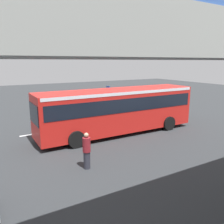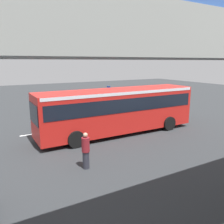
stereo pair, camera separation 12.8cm
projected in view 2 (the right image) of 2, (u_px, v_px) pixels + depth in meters
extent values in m
plane|color=#2D3033|center=(98.00, 134.00, 16.56)|extent=(80.00, 80.00, 0.00)
cube|color=red|center=(118.00, 110.00, 16.34)|extent=(11.50, 2.55, 2.86)
cube|color=black|center=(118.00, 102.00, 16.23)|extent=(11.04, 2.59, 0.90)
cube|color=white|center=(118.00, 91.00, 16.06)|extent=(11.27, 2.58, 0.20)
cube|color=black|center=(34.00, 114.00, 13.50)|extent=(0.04, 2.24, 1.20)
cylinder|color=black|center=(76.00, 139.00, 13.75)|extent=(1.04, 0.30, 1.04)
cylinder|color=black|center=(63.00, 129.00, 15.92)|extent=(1.04, 0.30, 1.04)
cylinder|color=black|center=(169.00, 123.00, 17.28)|extent=(1.04, 0.30, 1.04)
cylinder|color=black|center=(148.00, 116.00, 19.45)|extent=(1.04, 0.30, 1.04)
cylinder|color=#2D2D38|center=(86.00, 160.00, 11.09)|extent=(0.32, 0.32, 0.85)
cylinder|color=maroon|center=(86.00, 145.00, 10.93)|extent=(0.38, 0.38, 0.70)
sphere|color=tan|center=(85.00, 135.00, 10.82)|extent=(0.22, 0.22, 0.22)
cylinder|color=slate|center=(109.00, 101.00, 21.94)|extent=(0.08, 0.08, 2.80)
cube|color=blue|center=(109.00, 89.00, 21.70)|extent=(0.04, 0.60, 0.60)
cube|color=silver|center=(163.00, 115.00, 22.20)|extent=(2.00, 0.20, 0.01)
cube|color=silver|center=(129.00, 120.00, 20.28)|extent=(2.00, 0.20, 0.01)
cube|color=silver|center=(87.00, 126.00, 18.36)|extent=(2.00, 0.20, 0.01)
cube|color=silver|center=(35.00, 134.00, 16.44)|extent=(2.00, 0.20, 0.01)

